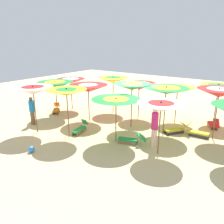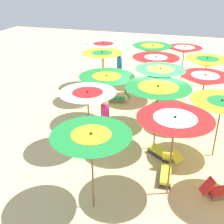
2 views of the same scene
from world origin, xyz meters
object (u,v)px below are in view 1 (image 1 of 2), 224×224
(beach_umbrella_12, at_px, (139,86))
(beach_umbrella_3, at_px, (161,107))
(beach_umbrella_6, at_px, (88,88))
(beach_umbrella_10, at_px, (71,81))
(beach_umbrella_2, at_px, (116,102))
(beach_umbrella_13, at_px, (177,90))
(lounger_1, at_px, (213,125))
(lounger_2, at_px, (56,109))
(beach_umbrella_0, at_px, (33,90))
(beach_umbrella_1, at_px, (67,92))
(beach_umbrella_8, at_px, (166,91))
(beach_umbrella_9, at_px, (219,93))
(beach_umbrella_14, at_px, (218,88))
(beachgoer_1, at_px, (32,110))
(lounger_5, at_px, (130,140))
(beachgoer_0, at_px, (155,126))
(lounger_3, at_px, (80,129))
(beach_umbrella_7, at_px, (132,87))
(beach_umbrella_5, at_px, (55,85))
(lounger_4, at_px, (197,132))
(beach_umbrella_11, at_px, (113,80))
(lounger_0, at_px, (175,129))
(beach_ball, at_px, (31,149))

(beach_umbrella_12, bearing_deg, beach_umbrella_3, 129.33)
(beach_umbrella_6, bearing_deg, beach_umbrella_10, -23.87)
(beach_umbrella_2, relative_size, beach_umbrella_12, 0.99)
(beach_umbrella_2, xyz_separation_m, beach_umbrella_3, (-2.15, -0.03, 0.14))
(beach_umbrella_13, relative_size, lounger_1, 1.84)
(lounger_2, bearing_deg, beach_umbrella_0, -9.59)
(beach_umbrella_1, bearing_deg, lounger_1, -135.64)
(beach_umbrella_8, bearing_deg, beach_umbrella_9, -161.17)
(beach_umbrella_1, relative_size, beach_umbrella_13, 1.15)
(beach_umbrella_12, relative_size, beach_umbrella_14, 0.97)
(lounger_1, xyz_separation_m, lounger_2, (9.19, 3.06, -0.01))
(beach_umbrella_1, height_order, beach_umbrella_10, beach_umbrella_1)
(beach_umbrella_6, distance_m, beachgoer_1, 3.40)
(beach_umbrella_9, relative_size, beach_umbrella_13, 1.18)
(lounger_5, height_order, beachgoer_0, beachgoer_0)
(beach_umbrella_1, xyz_separation_m, lounger_3, (-0.04, -0.73, -2.07))
(beach_umbrella_12, relative_size, lounger_5, 1.67)
(beach_umbrella_7, distance_m, beach_umbrella_13, 2.82)
(beach_umbrella_5, distance_m, lounger_4, 8.54)
(beachgoer_0, bearing_deg, beach_umbrella_11, -7.57)
(lounger_5, relative_size, beachgoer_1, 0.83)
(beach_umbrella_10, bearing_deg, beach_umbrella_3, 161.32)
(beach_umbrella_14, bearing_deg, beach_umbrella_6, 32.31)
(beach_umbrella_9, xyz_separation_m, lounger_5, (2.99, 2.84, -2.10))
(lounger_0, bearing_deg, beach_umbrella_6, -41.63)
(beach_ball, bearing_deg, beach_umbrella_8, -125.29)
(beach_umbrella_0, xyz_separation_m, beach_umbrella_8, (-5.43, -3.71, 0.03))
(beach_umbrella_9, distance_m, lounger_4, 2.21)
(beach_umbrella_13, height_order, beach_umbrella_14, beach_umbrella_14)
(beach_umbrella_8, xyz_separation_m, lounger_1, (-1.92, -2.24, -2.04))
(beach_umbrella_6, bearing_deg, beach_umbrella_9, -167.11)
(lounger_0, bearing_deg, beach_umbrella_2, -1.00)
(beach_umbrella_10, xyz_separation_m, beachgoer_1, (-0.42, 3.52, -1.14))
(beach_umbrella_13, bearing_deg, beach_umbrella_0, 47.56)
(lounger_4, height_order, beachgoer_0, beachgoer_0)
(beach_umbrella_8, distance_m, beach_umbrella_11, 4.57)
(beach_umbrella_2, xyz_separation_m, lounger_5, (-0.69, -0.17, -1.72))
(beach_umbrella_0, height_order, beach_umbrella_11, beach_umbrella_0)
(beach_umbrella_14, height_order, beachgoer_1, beach_umbrella_14)
(beach_umbrella_8, bearing_deg, beachgoer_1, 25.50)
(beach_umbrella_1, relative_size, lounger_0, 1.92)
(beach_umbrella_9, bearing_deg, beach_umbrella_13, -28.29)
(beach_umbrella_1, relative_size, beach_umbrella_3, 1.08)
(beach_umbrella_14, xyz_separation_m, lounger_1, (-0.15, 0.90, -1.88))
(beach_umbrella_0, xyz_separation_m, beach_umbrella_1, (-1.81, -0.54, 0.04))
(beach_umbrella_1, height_order, beach_umbrella_11, beach_umbrella_1)
(lounger_5, bearing_deg, beach_ball, 29.70)
(beachgoer_1, bearing_deg, lounger_4, -144.68)
(lounger_1, xyz_separation_m, lounger_3, (5.49, 4.68, -0.02))
(beach_umbrella_2, relative_size, beach_ball, 8.19)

